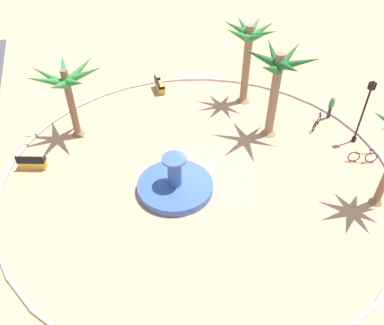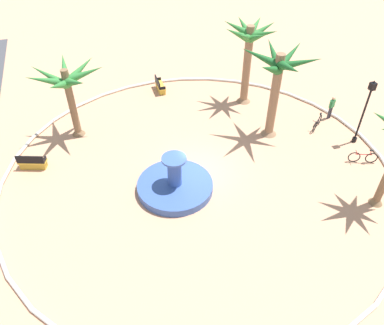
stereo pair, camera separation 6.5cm
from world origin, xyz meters
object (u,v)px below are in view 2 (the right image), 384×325
palm_tree_near_fountain (278,76)px  palm_tree_far_side (67,84)px  bicycle_red_frame (317,123)px  bench_east (33,163)px  lamppost (365,108)px  bench_west (160,87)px  fountain (175,185)px  palm_tree_by_curb (249,45)px  bicycle_by_lamppost (363,157)px  person_cyclist_helmet (331,106)px

palm_tree_near_fountain → palm_tree_far_side: palm_tree_near_fountain is taller
palm_tree_near_fountain → bicycle_red_frame: (-0.34, -3.35, -3.75)m
palm_tree_far_side → bench_east: (-2.65, 2.80, -3.31)m
lamppost → bench_west: bearing=45.3°
fountain → palm_tree_far_side: 8.96m
fountain → palm_tree_near_fountain: palm_tree_near_fountain is taller
fountain → bicycle_red_frame: 10.99m
fountain → bench_east: bearing=60.0°
fountain → bench_east: fountain is taller
fountain → bicycle_red_frame: (2.82, -10.62, 0.07)m
bicycle_red_frame → palm_tree_by_curb: bearing=35.4°
bench_east → lamppost: bearing=-100.3°
bench_east → bicycle_red_frame: size_ratio=1.23×
palm_tree_by_curb → bench_west: bearing=58.3°
bench_east → bicycle_by_lamppost: (-5.43, -18.61, 0.04)m
palm_tree_near_fountain → lamppost: palm_tree_near_fountain is taller
fountain → palm_tree_near_fountain: (3.16, -7.26, 3.81)m
bench_west → bicycle_by_lamppost: size_ratio=1.00×
lamppost → bench_east: bearing=79.7°
bicycle_red_frame → palm_tree_near_fountain: bearing=84.2°
palm_tree_by_curb → palm_tree_far_side: bearing=92.5°
palm_tree_far_side → bicycle_red_frame: size_ratio=3.53×
palm_tree_near_fountain → palm_tree_by_curb: size_ratio=0.99×
palm_tree_far_side → fountain: bearing=-146.5°
lamppost → bicycle_red_frame: (2.09, 1.44, -2.14)m
lamppost → bicycle_by_lamppost: (-1.89, 0.84, -2.14)m
bench_east → bicycle_red_frame: bearing=-94.6°
palm_tree_near_fountain → lamppost: 5.61m
bench_west → lamppost: size_ratio=0.37×
palm_tree_near_fountain → person_cyclist_helmet: (0.40, -4.77, -3.18)m
bicycle_by_lamppost → fountain: bearing=84.1°
palm_tree_near_fountain → lamppost: bearing=-116.8°
palm_tree_near_fountain → bicycle_by_lamppost: 6.95m
fountain → bicycle_red_frame: fountain is taller
palm_tree_far_side → bicycle_by_lamppost: palm_tree_far_side is taller
lamppost → person_cyclist_helmet: (2.82, 0.02, -1.58)m
palm_tree_near_fountain → bicycle_by_lamppost: (-4.32, -3.95, -3.75)m
bench_east → person_cyclist_helmet: person_cyclist_helmet is taller
palm_tree_far_side → bench_east: 5.09m
palm_tree_by_curb → person_cyclist_helmet: palm_tree_by_curb is taller
bench_west → lamppost: lamppost is taller
palm_tree_far_side → bench_east: size_ratio=2.88×
palm_tree_far_side → bicycle_red_frame: 16.09m
palm_tree_near_fountain → bench_west: bearing=35.1°
bench_east → lamppost: 19.89m
palm_tree_far_side → bicycle_red_frame: bearing=-105.1°
palm_tree_by_curb → bench_east: bearing=102.1°
palm_tree_far_side → lamppost: size_ratio=1.12×
palm_tree_far_side → bicycle_by_lamppost: (-8.08, -15.81, -3.28)m
person_cyclist_helmet → bicycle_red_frame: bearing=117.4°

